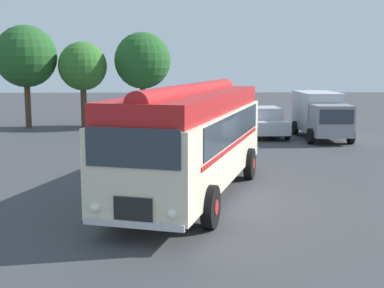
% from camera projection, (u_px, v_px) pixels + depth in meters
% --- Properties ---
extents(ground_plane, '(120.00, 120.00, 0.00)m').
position_uv_depth(ground_plane, '(218.00, 202.00, 15.92)').
color(ground_plane, '#3D3D3F').
extents(vintage_bus, '(5.25, 10.37, 3.49)m').
position_uv_depth(vintage_bus, '(193.00, 135.00, 16.36)').
color(vintage_bus, beige).
rests_on(vintage_bus, ground).
extents(car_near_left, '(2.40, 4.40, 1.66)m').
position_uv_depth(car_near_left, '(165.00, 124.00, 28.63)').
color(car_near_left, '#B7BABF').
rests_on(car_near_left, ground).
extents(car_mid_left, '(2.31, 4.36, 1.66)m').
position_uv_depth(car_mid_left, '(220.00, 123.00, 29.24)').
color(car_mid_left, silver).
rests_on(car_mid_left, ground).
extents(car_mid_right, '(2.17, 4.30, 1.66)m').
position_uv_depth(car_mid_right, '(266.00, 122.00, 29.85)').
color(car_mid_right, '#B7BABF').
rests_on(car_mid_right, ground).
extents(box_van, '(2.34, 5.78, 2.50)m').
position_uv_depth(box_van, '(320.00, 113.00, 29.21)').
color(box_van, '#B2B7BC').
rests_on(box_van, ground).
extents(tree_far_left, '(3.88, 3.88, 6.46)m').
position_uv_depth(tree_far_left, '(24.00, 56.00, 33.38)').
color(tree_far_left, '#4C3823').
rests_on(tree_far_left, ground).
extents(tree_left_of_centre, '(3.06, 3.06, 5.44)m').
position_uv_depth(tree_left_of_centre, '(82.00, 67.00, 33.62)').
color(tree_left_of_centre, '#4C3823').
rests_on(tree_left_of_centre, ground).
extents(tree_centre, '(3.60, 3.60, 6.05)m').
position_uv_depth(tree_centre, '(143.00, 61.00, 34.15)').
color(tree_centre, '#4C3823').
rests_on(tree_centre, ground).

